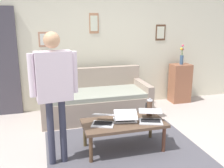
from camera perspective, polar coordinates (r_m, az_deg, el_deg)
name	(u,v)px	position (r m, az deg, el deg)	size (l,w,h in m)	color
ground_plane	(129,155)	(3.71, 3.89, -15.37)	(7.68, 7.68, 0.00)	#B5A8A0
area_rug	(126,152)	(3.77, 3.02, -14.74)	(2.17, 1.93, 0.01)	#4E4C54
back_wall	(95,42)	(5.36, -3.77, 9.21)	(7.04, 0.11, 2.70)	beige
couch	(95,100)	(4.95, -3.82, -3.64)	(2.01, 0.91, 0.88)	gray
coffee_table	(124,125)	(3.69, 2.60, -9.02)	(1.16, 0.58, 0.42)	brown
laptop_left	(150,118)	(3.73, 8.51, -7.40)	(0.42, 0.43, 0.12)	silver
laptop_center	(103,121)	(3.59, -1.95, -8.13)	(0.39, 0.40, 0.15)	silver
laptop_right	(125,118)	(3.69, 2.94, -7.54)	(0.37, 0.34, 0.16)	silver
french_press	(149,107)	(3.91, 8.30, -5.14)	(0.11, 0.09, 0.27)	#4C3323
side_shelf	(180,83)	(5.92, 14.82, 0.18)	(0.42, 0.32, 0.85)	#93593F
flower_vase	(182,57)	(5.81, 15.18, 5.80)	(0.09, 0.08, 0.43)	#3B587B
person_standing	(54,82)	(3.19, -12.70, 0.35)	(0.59, 0.24, 1.69)	#323446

